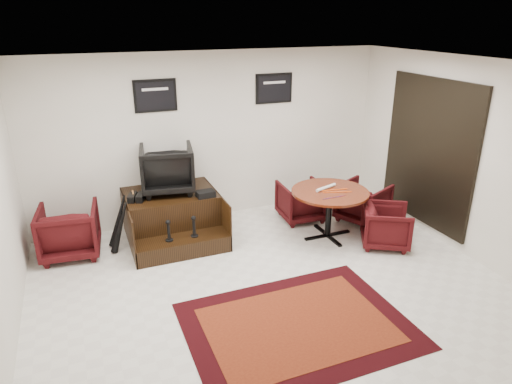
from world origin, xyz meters
TOP-DOWN VIEW (x-y plane):
  - ground at (0.00, 0.00)m, footprint 6.00×6.00m
  - room_shell at (0.41, 0.12)m, footprint 6.02×5.02m
  - area_rug at (-0.06, -0.86)m, footprint 2.50×1.87m
  - shine_podium at (-0.88, 1.90)m, footprint 1.41×1.45m
  - shine_chair at (-0.88, 2.05)m, footprint 0.90×0.86m
  - shoes_pair at (-1.40, 1.85)m, footprint 0.30×0.33m
  - polish_kit at (-0.41, 1.60)m, footprint 0.28×0.20m
  - umbrella_black at (-1.70, 1.69)m, footprint 0.30×0.11m
  - umbrella_hooked at (-1.70, 1.91)m, footprint 0.31×0.12m
  - armchair_side at (-2.39, 1.89)m, footprint 0.88×0.84m
  - meeting_table at (1.41, 0.99)m, footprint 1.19×1.19m
  - table_chair_back at (1.31, 1.75)m, footprint 0.75×0.71m
  - table_chair_window at (2.25, 1.29)m, footprint 0.93×0.95m
  - table_chair_corner at (2.07, 0.40)m, footprint 0.89×0.91m
  - paper_roll at (1.38, 1.08)m, footprint 0.41×0.19m
  - table_clutter at (1.44, 0.89)m, footprint 0.57×0.32m

SIDE VIEW (x-z plane):
  - ground at x=0.00m, z-range 0.00..0.00m
  - area_rug at x=-0.06m, z-range 0.00..0.01m
  - shine_podium at x=-0.88m, z-range -0.03..0.70m
  - table_chair_corner at x=2.07m, z-range 0.00..0.70m
  - table_chair_back at x=1.31m, z-range 0.00..0.73m
  - table_chair_window at x=2.25m, z-range 0.00..0.75m
  - umbrella_black at x=-1.70m, z-range 0.00..0.81m
  - armchair_side at x=-2.39m, z-range 0.00..0.83m
  - umbrella_hooked at x=-1.70m, z-range 0.00..0.84m
  - meeting_table at x=1.41m, z-range 0.30..1.08m
  - polish_kit at x=-0.41m, z-range 0.73..0.82m
  - shoes_pair at x=-1.40m, z-range 0.73..0.83m
  - table_clutter at x=1.44m, z-range 0.78..0.79m
  - paper_roll at x=1.38m, z-range 0.78..0.83m
  - shine_chair at x=-0.88m, z-range 0.73..1.54m
  - room_shell at x=0.41m, z-range 0.38..3.19m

